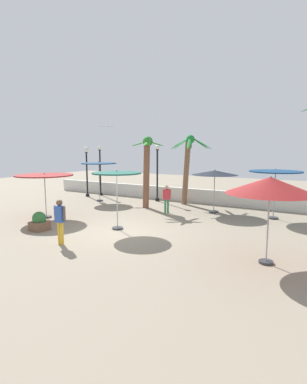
{
  "coord_description": "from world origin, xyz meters",
  "views": [
    {
      "loc": [
        8.07,
        -10.38,
        3.61
      ],
      "look_at": [
        0.0,
        2.99,
        1.4
      ],
      "focal_mm": 28.39,
      "sensor_mm": 36.0,
      "label": 1
    }
  ],
  "objects": [
    {
      "name": "lamp_post_1",
      "position": [
        -8.2,
        6.75,
        2.58
      ],
      "size": [
        0.43,
        0.43,
        3.8
      ],
      "color": "black",
      "rests_on": "ground_plane"
    },
    {
      "name": "guest_0",
      "position": [
        -0.03,
        4.49,
        0.96
      ],
      "size": [
        0.43,
        0.42,
        1.59
      ],
      "color": "#3F8C59",
      "rests_on": "ground_plane"
    },
    {
      "name": "patio_umbrella_1",
      "position": [
        2.2,
        6.05,
        2.26
      ],
      "size": [
        2.6,
        2.6,
        2.49
      ],
      "color": "#333338",
      "rests_on": "ground_plane"
    },
    {
      "name": "palm_tree_1",
      "position": [
        -1.86,
        5.29,
        2.72
      ],
      "size": [
        2.07,
        1.95,
        4.39
      ],
      "color": "brown",
      "rests_on": "ground_plane"
    },
    {
      "name": "patio_umbrella_0",
      "position": [
        -6.0,
        5.64,
        2.5
      ],
      "size": [
        2.4,
        2.4,
        2.78
      ],
      "color": "#333338",
      "rests_on": "ground_plane"
    },
    {
      "name": "lamp_post_0",
      "position": [
        -7.76,
        7.77,
        2.24
      ],
      "size": [
        0.33,
        0.33,
        3.87
      ],
      "color": "black",
      "rests_on": "ground_plane"
    },
    {
      "name": "planter",
      "position": [
        -3.15,
        -1.68,
        0.38
      ],
      "size": [
        0.7,
        0.7,
        0.85
      ],
      "color": "brown",
      "rests_on": "ground_plane"
    },
    {
      "name": "lamp_post_3",
      "position": [
        -2.55,
        7.73,
        2.23
      ],
      "size": [
        0.33,
        0.33,
        3.89
      ],
      "color": "black",
      "rests_on": "ground_plane"
    },
    {
      "name": "ground_plane",
      "position": [
        0.0,
        0.0,
        0.0
      ],
      "size": [
        56.0,
        56.0,
        0.0
      ],
      "primitive_type": "plane",
      "color": "gray"
    },
    {
      "name": "patio_umbrella_3",
      "position": [
        -4.99,
        0.21,
        2.16
      ],
      "size": [
        2.95,
        2.95,
        2.4
      ],
      "color": "#333338",
      "rests_on": "ground_plane"
    },
    {
      "name": "patio_umbrella_5",
      "position": [
        -0.29,
        0.3,
        2.37
      ],
      "size": [
        2.19,
        2.19,
        2.7
      ],
      "color": "#333338",
      "rests_on": "ground_plane"
    },
    {
      "name": "guest_2",
      "position": [
        -0.74,
        -2.62,
        1.06
      ],
      "size": [
        0.56,
        0.24,
        1.74
      ],
      "color": "gold",
      "rests_on": "ground_plane"
    },
    {
      "name": "seagull_0",
      "position": [
        -6.96,
        7.62,
        5.28
      ],
      "size": [
        1.02,
        0.73,
        0.14
      ],
      "color": "white"
    },
    {
      "name": "patio_umbrella_4",
      "position": [
        5.41,
        6.16,
        2.34
      ],
      "size": [
        2.63,
        2.63,
        2.64
      ],
      "color": "#333338",
      "rests_on": "ground_plane"
    },
    {
      "name": "boundary_wall",
      "position": [
        0.0,
        8.54,
        0.47
      ],
      "size": [
        25.2,
        0.3,
        0.94
      ],
      "primitive_type": "cube",
      "color": "silver",
      "rests_on": "ground_plane"
    },
    {
      "name": "patio_umbrella_2",
      "position": [
        6.36,
        -0.58,
        2.49
      ],
      "size": [
        2.72,
        2.72,
        2.81
      ],
      "color": "#333338",
      "rests_on": "ground_plane"
    },
    {
      "name": "palm_tree_0",
      "position": [
        -0.22,
        7.64,
        2.83
      ],
      "size": [
        2.81,
        2.7,
        4.52
      ],
      "color": "brown",
      "rests_on": "ground_plane"
    }
  ]
}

